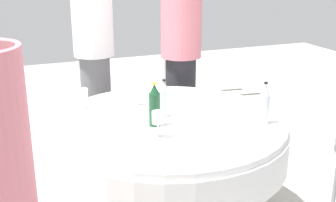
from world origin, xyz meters
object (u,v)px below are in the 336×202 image
at_px(wine_glass_west, 83,94).
at_px(wine_glass_south, 137,90).
at_px(plate_outer, 109,145).
at_px(plate_east, 93,123).
at_px(bottle_clear_rear, 164,99).
at_px(plate_near, 201,113).
at_px(chair_south, 6,159).
at_px(wine_glass_inner, 158,119).
at_px(bottle_dark_green_front, 155,106).
at_px(bottle_clear_north, 264,104).
at_px(plate_far, 167,97).
at_px(person_front, 181,63).
at_px(dining_table, 168,141).
at_px(person_north, 95,63).

height_order(wine_glass_west, wine_glass_south, wine_glass_south).
xyz_separation_m(plate_outer, plate_east, (0.01, -0.36, 0.00)).
distance_m(bottle_clear_rear, plate_east, 0.47).
height_order(plate_near, chair_south, chair_south).
bearing_deg(bottle_clear_rear, wine_glass_inner, 63.63).
xyz_separation_m(bottle_clear_rear, bottle_dark_green_front, (0.11, 0.13, 0.01)).
bearing_deg(bottle_clear_north, bottle_clear_rear, -32.84).
height_order(bottle_clear_north, plate_far, bottle_clear_north).
height_order(bottle_dark_green_front, bottle_clear_north, bottle_dark_green_front).
distance_m(plate_outer, plate_east, 0.36).
xyz_separation_m(bottle_dark_green_front, person_front, (-0.60, -1.01, -0.01)).
distance_m(bottle_dark_green_front, wine_glass_south, 0.41).
xyz_separation_m(bottle_clear_rear, wine_glass_west, (0.45, -0.35, -0.02)).
relative_size(wine_glass_inner, chair_south, 0.18).
distance_m(wine_glass_west, wine_glass_south, 0.37).
bearing_deg(wine_glass_inner, dining_table, -122.52).
distance_m(dining_table, person_front, 1.09).
distance_m(plate_near, plate_east, 0.70).
distance_m(dining_table, bottle_clear_rear, 0.27).
height_order(bottle_clear_rear, wine_glass_inner, bottle_clear_rear).
relative_size(plate_outer, plate_near, 1.00).
bearing_deg(plate_east, person_front, -137.77).
xyz_separation_m(dining_table, wine_glass_south, (0.09, -0.34, 0.25)).
relative_size(wine_glass_inner, plate_east, 0.77).
bearing_deg(wine_glass_inner, chair_south, -31.11).
xyz_separation_m(bottle_clear_rear, plate_far, (-0.16, -0.34, -0.11)).
xyz_separation_m(bottle_clear_north, person_front, (0.04, -1.21, -0.01)).
relative_size(bottle_clear_rear, person_north, 0.15).
xyz_separation_m(bottle_clear_north, plate_near, (0.29, -0.29, -0.11)).
bearing_deg(bottle_dark_green_front, wine_glass_inner, 76.31).
xyz_separation_m(wine_glass_west, plate_east, (0.01, 0.33, -0.09)).
distance_m(bottle_clear_north, wine_glass_west, 1.19).
distance_m(wine_glass_inner, plate_near, 0.48).
relative_size(plate_far, person_front, 0.15).
xyz_separation_m(plate_east, plate_far, (-0.62, -0.33, 0.00)).
distance_m(wine_glass_south, plate_far, 0.28).
relative_size(dining_table, bottle_dark_green_front, 5.54).
distance_m(wine_glass_west, plate_outer, 0.69).
relative_size(wine_glass_south, plate_outer, 0.60).
relative_size(bottle_clear_rear, plate_outer, 0.96).
height_order(plate_east, person_north, person_north).
bearing_deg(wine_glass_west, wine_glass_south, 168.72).
bearing_deg(bottle_clear_north, plate_east, -19.70).
bearing_deg(plate_near, plate_outer, 22.91).
bearing_deg(bottle_clear_north, wine_glass_west, -35.10).
distance_m(bottle_dark_green_front, wine_glass_inner, 0.18).
xyz_separation_m(plate_far, person_front, (-0.33, -0.53, 0.11)).
height_order(bottle_clear_north, plate_east, bottle_clear_north).
relative_size(bottle_clear_north, plate_outer, 1.03).
xyz_separation_m(bottle_dark_green_front, wine_glass_inner, (0.04, 0.18, -0.02)).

